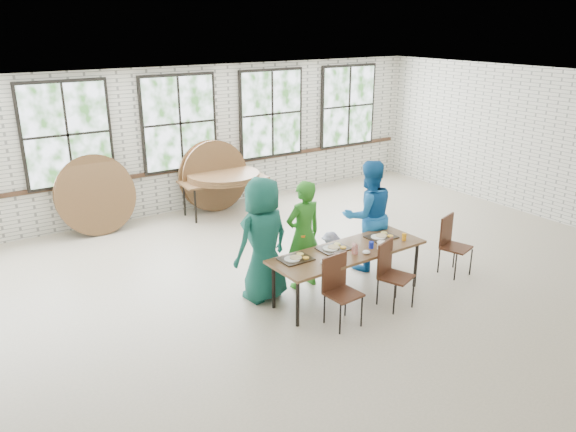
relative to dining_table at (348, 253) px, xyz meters
name	(u,v)px	position (x,y,z in m)	size (l,w,h in m)	color
room	(180,125)	(-0.40, 5.01, 1.14)	(12.00, 12.00, 12.00)	beige
dining_table	(348,253)	(0.00, 0.00, 0.00)	(2.43, 0.89, 0.74)	brown
chair_near_left	(339,284)	(-0.56, -0.50, -0.13)	(0.45, 0.44, 0.95)	#4A2718
chair_near_right	(390,268)	(0.35, -0.51, -0.13)	(0.54, 0.53, 0.95)	#4A2718
chair_spare	(451,240)	(1.91, -0.23, -0.13)	(0.52, 0.51, 0.95)	#4A2718
adult_teal	(263,240)	(-1.03, 0.65, 0.22)	(0.89, 0.58, 1.82)	#185B4C
adult_green	(303,235)	(-0.33, 0.65, 0.15)	(0.61, 0.40, 1.67)	#29761F
toddler	(330,255)	(0.18, 0.65, -0.30)	(0.50, 0.29, 0.77)	#161647
adult_blue	(368,215)	(0.92, 0.65, 0.21)	(0.88, 0.68, 1.81)	#175FA7
storage_table	(224,181)	(0.25, 4.42, 0.00)	(1.83, 0.83, 0.74)	brown
tabletop_clutter	(353,248)	(0.07, -0.02, 0.08)	(2.01, 0.63, 0.11)	black
round_tops_stacked	(223,176)	(0.25, 4.42, 0.12)	(1.50, 1.50, 0.13)	brown
round_tops_leaning	(158,185)	(-1.05, 4.73, 0.05)	(3.99, 0.46, 1.49)	brown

